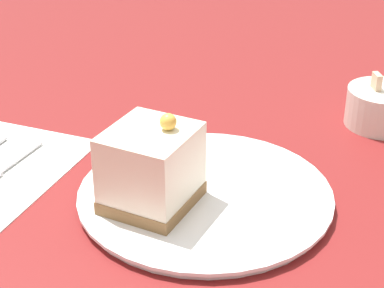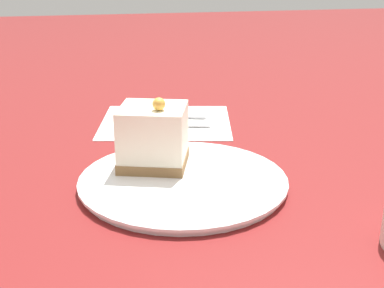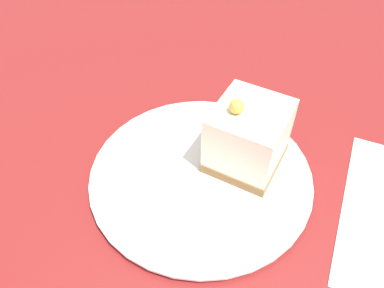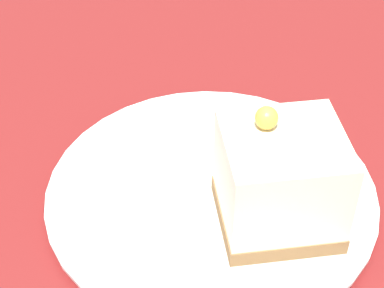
{
  "view_description": "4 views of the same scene",
  "coord_description": "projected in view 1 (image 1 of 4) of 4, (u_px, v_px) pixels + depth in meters",
  "views": [
    {
      "loc": [
        0.07,
        -0.61,
        0.4
      ],
      "look_at": [
        -0.05,
        0.0,
        0.06
      ],
      "focal_mm": 60.0,
      "sensor_mm": 36.0,
      "label": 1
    },
    {
      "loc": [
        0.63,
        -0.12,
        0.31
      ],
      "look_at": [
        -0.02,
        -0.0,
        0.06
      ],
      "focal_mm": 50.0,
      "sensor_mm": 36.0,
      "label": 2
    },
    {
      "loc": [
        -0.08,
        0.29,
        0.39
      ],
      "look_at": [
        -0.01,
        -0.02,
        0.05
      ],
      "focal_mm": 35.0,
      "sensor_mm": 36.0,
      "label": 3
    },
    {
      "loc": [
        -0.38,
        0.16,
        0.41
      ],
      "look_at": [
        -0.01,
        -0.0,
        0.05
      ],
      "focal_mm": 60.0,
      "sensor_mm": 36.0,
      "label": 4
    }
  ],
  "objects": [
    {
      "name": "ground_plane",
      "position": [
        232.0,
        196.0,
        0.73
      ],
      "size": [
        4.0,
        4.0,
        0.0
      ],
      "primitive_type": "plane",
      "color": "maroon"
    },
    {
      "name": "sugar_bowl",
      "position": [
        382.0,
        107.0,
        0.88
      ],
      "size": [
        0.1,
        0.1,
        0.07
      ],
      "color": "silver",
      "rests_on": "ground_plane"
    },
    {
      "name": "cake_slice",
      "position": [
        151.0,
        168.0,
        0.68
      ],
      "size": [
        0.11,
        0.11,
        0.11
      ],
      "rotation": [
        0.0,
        0.0,
        -0.28
      ],
      "color": "olive",
      "rests_on": "plate"
    },
    {
      "name": "plate",
      "position": [
        205.0,
        195.0,
        0.72
      ],
      "size": [
        0.29,
        0.29,
        0.01
      ],
      "color": "white",
      "rests_on": "ground_plane"
    }
  ]
}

